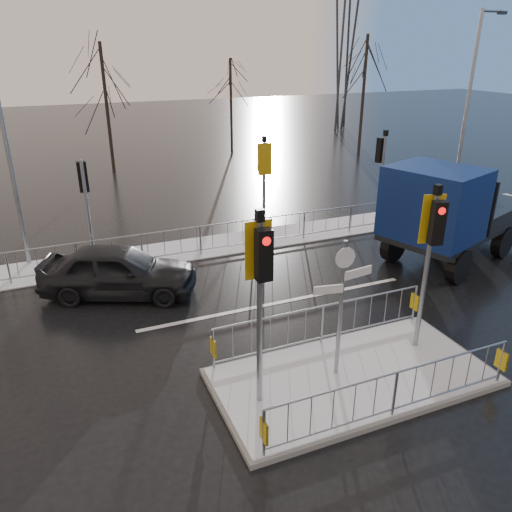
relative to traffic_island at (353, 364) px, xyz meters
name	(u,v)px	position (x,y,z in m)	size (l,w,h in m)	color
ground	(352,379)	(0.01, -0.01, -0.39)	(120.00, 120.00, 0.00)	black
snow_verge	(223,244)	(0.01, 8.59, -0.37)	(30.00, 2.00, 0.04)	white
lane_markings	(361,388)	(0.01, -0.34, -0.39)	(8.00, 11.38, 0.01)	silver
traffic_island	(353,364)	(0.00, 0.00, 0.00)	(6.00, 3.04, 4.15)	slate
far_kerb_fixtures	(235,222)	(0.31, 8.08, 0.63)	(18.00, 0.65, 3.83)	gray
car_far_lane	(119,271)	(-4.00, 6.05, 0.36)	(1.78, 4.42, 1.50)	black
flatbed_truck	(448,211)	(6.28, 4.35, 1.39)	(7.67, 4.86, 3.34)	black
tree_far_a	(104,83)	(-1.99, 21.99, 4.43)	(3.75, 3.75, 7.08)	black
tree_far_b	(231,88)	(6.01, 23.99, 3.79)	(3.25, 3.25, 6.14)	black
tree_far_c	(365,72)	(14.01, 20.99, 4.76)	(4.00, 4.00, 7.55)	black
street_lamp_right	(468,107)	(10.58, 8.49, 4.00)	(1.25, 0.18, 8.00)	gray
street_lamp_left	(5,126)	(-6.42, 9.49, 4.10)	(1.25, 0.18, 8.20)	gray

